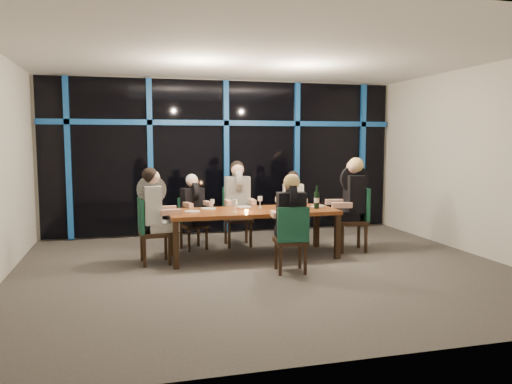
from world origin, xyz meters
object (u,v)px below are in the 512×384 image
Objects in this scene: dining_table at (253,214)px; diner_end_left at (154,201)px; chair_near_mid at (292,236)px; diner_far_right at (293,196)px; chair_far_right at (293,215)px; water_pitcher at (300,203)px; chair_far_mid at (237,213)px; diner_near_mid at (291,208)px; diner_far_mid at (238,191)px; chair_far_left at (192,220)px; chair_end_left at (149,228)px; diner_end_right at (352,191)px; diner_far_left at (193,200)px; wine_bottle at (317,200)px; chair_end_right at (357,216)px.

diner_end_left is (-1.51, -0.03, 0.25)m from dining_table.
chair_near_mid is 2.15m from diner_far_right.
water_pitcher reaches higher than chair_far_right.
diner_near_mid reaches higher than chair_far_mid.
diner_far_mid is (-1.04, -0.11, 0.47)m from chair_far_right.
chair_end_left is (-0.75, -0.92, 0.06)m from chair_far_left.
diner_far_right is 3.93× the size of water_pitcher.
diner_far_mid is at bearing -72.99° from diner_near_mid.
diner_end_right is at bearing -93.57° from diner_end_left.
water_pitcher is (0.45, 0.92, 0.34)m from chair_near_mid.
diner_end_right reaches higher than diner_far_right.
diner_end_right is at bearing -34.62° from diner_far_left.
diner_near_mid is (0.33, -1.89, -0.06)m from diner_far_mid.
diner_far_left is at bearing -51.24° from diner_near_mid.
diner_end_left is at bearing -90.00° from chair_end_left.
chair_near_mid is at bearing -127.59° from wine_bottle.
diner_end_left is at bearing -23.11° from chair_near_mid.
chair_end_right is at bearing -35.61° from chair_far_left.
chair_end_right is 3.30m from diner_end_left.
chair_far_left is 0.92× the size of chair_near_mid.
chair_near_mid is 4.33× the size of water_pitcher.
chair_end_left is at bearing -79.87° from chair_end_right.
chair_end_left is at bearing -149.37° from diner_far_left.
diner_end_right is at bearing -35.91° from chair_far_left.
diner_end_left reaches higher than wine_bottle.
diner_far_mid reaches higher than diner_end_left.
chair_far_left is (-0.84, 0.88, -0.20)m from dining_table.
diner_near_mid is (-1.40, -1.02, -0.11)m from diner_end_right.
diner_near_mid is (1.79, -0.97, -0.04)m from diner_end_left.
chair_near_mid is 2.56× the size of wine_bottle.
dining_table is at bearing -79.89° from diner_end_right.
chair_far_mid is at bearing 90.00° from diner_far_mid.
diner_end_left reaches higher than chair_far_mid.
diner_far_right is at bearing -73.42° from diner_end_left.
chair_far_right is 0.93× the size of chair_near_mid.
diner_far_left is 2.64m from diner_end_right.
wine_bottle is (1.84, -0.92, 0.06)m from diner_far_left.
diner_end_right is (0.70, -0.91, 0.17)m from diner_far_right.
diner_near_mid is at bearing -129.59° from wine_bottle.
diner_end_left is at bearing -145.93° from diner_far_right.
chair_far_mid is at bearing -61.39° from chair_end_left.
dining_table is 2.66× the size of chair_end_left.
diner_end_right is at bearing -26.84° from chair_far_mid.
chair_far_mid is 1.07× the size of chair_near_mid.
chair_far_right is (1.04, 0.03, -0.07)m from chair_far_mid.
diner_far_mid reaches higher than dining_table.
diner_far_right is 1.12m from water_pitcher.
diner_far_mid is at bearing -160.93° from chair_far_right.
diner_far_right is at bearing -15.59° from chair_far_left.
dining_table is 2.59× the size of chair_far_mid.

